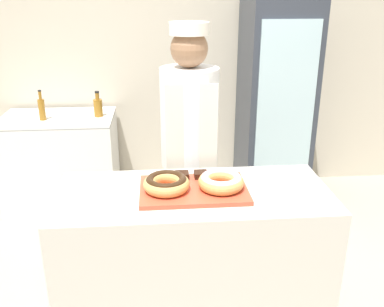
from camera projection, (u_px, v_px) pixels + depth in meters
wall_back at (174, 53)px, 4.09m from camera, size 8.00×0.06×2.70m
display_counter at (193, 265)px, 2.43m from camera, size 1.46×0.63×0.92m
serving_tray at (194, 190)px, 2.26m from camera, size 0.57×0.37×0.02m
donut_chocolate_glaze at (166, 183)px, 2.22m from camera, size 0.24×0.24×0.08m
donut_light_glaze at (221, 181)px, 2.24m from camera, size 0.24×0.24×0.08m
brownie_back_left at (182, 175)px, 2.37m from camera, size 0.07×0.07×0.03m
brownie_back_right at (201, 174)px, 2.38m from camera, size 0.07×0.07×0.03m
baker_person at (190, 152)px, 2.80m from camera, size 0.37×0.37×1.75m
beverage_fridge at (275, 105)px, 3.94m from camera, size 0.60×0.69×1.86m
chest_freezer at (62, 161)px, 3.97m from camera, size 1.00×0.64×0.86m
bottle_amber at (98, 107)px, 3.80m from camera, size 0.08×0.08×0.23m
bottle_amber_b at (42, 108)px, 3.69m from camera, size 0.06×0.06×0.26m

